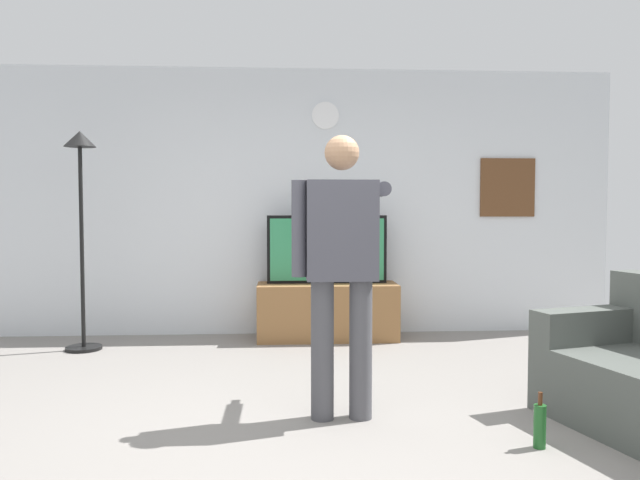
% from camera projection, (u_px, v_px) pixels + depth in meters
% --- Properties ---
extents(ground_plane, '(8.40, 8.40, 0.00)m').
position_uv_depth(ground_plane, '(321.00, 438.00, 3.45)').
color(ground_plane, gray).
extents(back_wall, '(6.40, 0.10, 2.70)m').
position_uv_depth(back_wall, '(303.00, 202.00, 6.32)').
color(back_wall, silver).
rests_on(back_wall, ground_plane).
extents(tv_stand, '(1.37, 0.51, 0.55)m').
position_uv_depth(tv_stand, '(327.00, 311.00, 6.04)').
color(tv_stand, olive).
rests_on(tv_stand, ground_plane).
extents(television, '(1.18, 0.07, 0.67)m').
position_uv_depth(television, '(327.00, 249.00, 6.06)').
color(television, black).
rests_on(television, tv_stand).
extents(wall_clock, '(0.27, 0.03, 0.27)m').
position_uv_depth(wall_clock, '(325.00, 116.00, 6.23)').
color(wall_clock, white).
extents(framed_picture, '(0.57, 0.04, 0.60)m').
position_uv_depth(framed_picture, '(507.00, 188.00, 6.39)').
color(framed_picture, brown).
extents(floor_lamp, '(0.32, 0.32, 1.98)m').
position_uv_depth(floor_lamp, '(81.00, 194.00, 5.52)').
color(floor_lamp, black).
rests_on(floor_lamp, ground_plane).
extents(person_standing_nearer_lamp, '(0.61, 0.78, 1.73)m').
position_uv_depth(person_standing_nearer_lamp, '(342.00, 259.00, 3.73)').
color(person_standing_nearer_lamp, '#4C4C51').
rests_on(person_standing_nearer_lamp, ground_plane).
extents(beverage_bottle, '(0.07, 0.07, 0.30)m').
position_uv_depth(beverage_bottle, '(540.00, 425.00, 3.30)').
color(beverage_bottle, '#1E5923').
rests_on(beverage_bottle, ground_plane).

